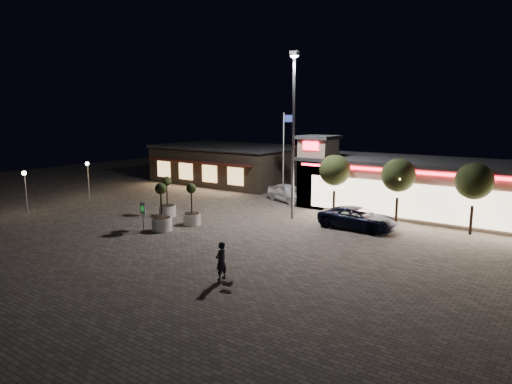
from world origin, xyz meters
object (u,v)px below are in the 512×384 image
Objects in this scene: valet_sign at (143,211)px; pedestrian at (221,261)px; white_sedan at (288,193)px; planter_mid at (162,216)px; pickup_truck at (357,218)px; planter_left at (167,204)px.

pedestrian is at bearing -21.70° from valet_sign.
white_sedan is 14.02m from planter_mid.
pickup_truck is at bearing -97.50° from white_sedan.
planter_mid is (-1.50, -13.94, 0.22)m from white_sedan.
pickup_truck is at bearing 175.14° from pedestrian.
pickup_truck is 1.71× the size of planter_left.
planter_left is 0.95× the size of planter_mid.
white_sedan is 1.43× the size of planter_mid.
planter_left is 1.64× the size of valet_sign.
white_sedan is 20.27m from pedestrian.
white_sedan is 1.51× the size of planter_left.
white_sedan is 2.48× the size of valet_sign.
planter_mid reaches higher than pickup_truck.
planter_left is 4.47m from planter_mid.
planter_left is (-13.59, -5.04, 0.22)m from pickup_truck.
pickup_truck is 2.88× the size of pedestrian.
pickup_truck is at bearing 38.28° from planter_mid.
planter_mid reaches higher than white_sedan.
pedestrian is 11.31m from valet_sign.
pedestrian is (7.79, -18.72, 0.12)m from white_sedan.
white_sedan is 2.55× the size of pedestrian.
planter_mid is (-10.61, -8.37, 0.28)m from pickup_truck.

